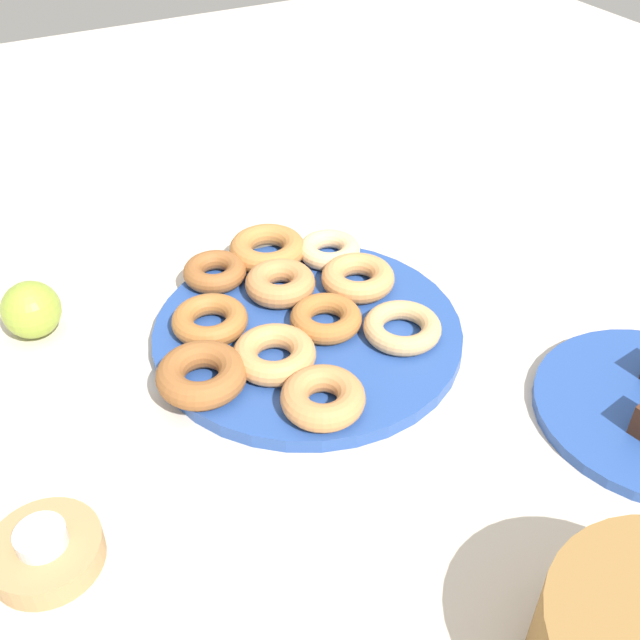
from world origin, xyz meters
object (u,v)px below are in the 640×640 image
object	(u,v)px
donut_0	(274,354)
candle_holder	(46,552)
donut_6	(202,375)
donut_10	(282,282)
donut_3	(358,278)
donut_4	(210,320)
donut_plate	(308,332)
donut_8	(215,272)
donut_1	(267,249)
donut_2	(402,328)
donut_9	(329,250)
apple	(31,310)
donut_7	(326,318)
donut_5	(323,398)
tealight	(41,538)

from	to	relation	value
donut_0	candle_holder	distance (m)	0.29
donut_6	donut_10	size ratio (longest dim) A/B	1.12
donut_3	donut_6	world-z (taller)	donut_6
donut_3	donut_4	world-z (taller)	donut_3
donut_plate	donut_8	size ratio (longest dim) A/B	4.54
donut_1	donut_6	size ratio (longest dim) A/B	1.03
donut_2	donut_0	bearing A→B (deg)	-8.85
donut_4	donut_9	distance (m)	0.20
donut_1	donut_8	world-z (taller)	donut_1
donut_6	apple	xyz separation A→B (m)	(0.13, -0.19, 0.00)
donut_8	donut_10	size ratio (longest dim) A/B	0.92
donut_0	donut_9	xyz separation A→B (m)	(-0.15, -0.15, -0.00)
donut_6	candle_holder	world-z (taller)	donut_6
donut_2	donut_7	bearing A→B (deg)	-37.91
donut_plate	candle_holder	world-z (taller)	candle_holder
donut_5	donut_3	bearing A→B (deg)	-129.42
donut_plate	apple	bearing A→B (deg)	-29.39
donut_6	apple	distance (m)	0.23
donut_plate	donut_0	world-z (taller)	donut_0
donut_8	donut_6	bearing A→B (deg)	64.54
donut_4	donut_8	xyz separation A→B (m)	(-0.04, -0.09, -0.00)
donut_plate	donut_7	distance (m)	0.03
donut_9	apple	distance (m)	0.36
donut_4	donut_0	bearing A→B (deg)	114.06
tealight	apple	distance (m)	0.32
donut_3	donut_6	bearing A→B (deg)	18.30
donut_plate	donut_4	size ratio (longest dim) A/B	4.09
donut_0	donut_3	xyz separation A→B (m)	(-0.15, -0.08, 0.00)
donut_3	donut_7	xyz separation A→B (m)	(0.07, 0.05, -0.00)
donut_6	candle_holder	xyz separation A→B (m)	(0.18, 0.12, -0.02)
donut_6	donut_8	size ratio (longest dim) A/B	1.22
donut_10	candle_holder	xyz separation A→B (m)	(0.33, 0.23, -0.02)
donut_4	donut_5	distance (m)	0.18
donut_0	donut_10	xyz separation A→B (m)	(-0.06, -0.11, 0.00)
donut_1	donut_4	world-z (taller)	donut_1
donut_8	donut_1	bearing A→B (deg)	-169.60
donut_plate	donut_2	bearing A→B (deg)	143.52
donut_plate	donut_7	size ratio (longest dim) A/B	4.31
donut_6	donut_10	xyz separation A→B (m)	(-0.14, -0.11, -0.00)
donut_plate	donut_10	bearing A→B (deg)	-92.25
donut_8	donut_9	bearing A→B (deg)	171.44
donut_10	donut_4	bearing A→B (deg)	13.82
donut_5	donut_2	bearing A→B (deg)	-155.59
donut_6	donut_1	bearing A→B (deg)	-130.66
donut_9	donut_6	bearing A→B (deg)	32.96
donut_plate	tealight	size ratio (longest dim) A/B	8.22
donut_1	donut_8	bearing A→B (deg)	10.40
donut_1	donut_6	xyz separation A→B (m)	(0.16, 0.18, 0.00)
donut_7	tealight	bearing A→B (deg)	23.55
donut_1	donut_10	world-z (taller)	same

